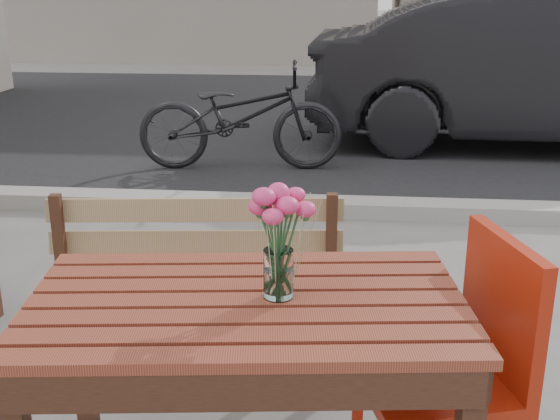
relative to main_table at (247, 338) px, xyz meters
name	(u,v)px	position (x,y,z in m)	size (l,w,h in m)	color
street	(302,148)	(-0.17, 5.25, -0.64)	(30.00, 8.12, 0.12)	black
main_table	(247,338)	(0.00, 0.00, 0.00)	(1.38, 0.90, 0.80)	#5E2518
main_bench	(195,265)	(-0.37, 0.94, -0.17)	(1.36, 0.53, 0.83)	olive
red_chair	(462,358)	(0.67, 0.15, -0.12)	(0.58, 0.58, 0.95)	#A21E0B
main_vase	(278,227)	(0.09, 0.02, 0.35)	(0.19, 0.19, 0.35)	white
parked_car	(544,71)	(2.31, 5.72, 0.13)	(1.69, 4.83, 1.59)	black
bicycle	(240,117)	(-0.70, 4.47, -0.17)	(0.66, 1.88, 0.99)	black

